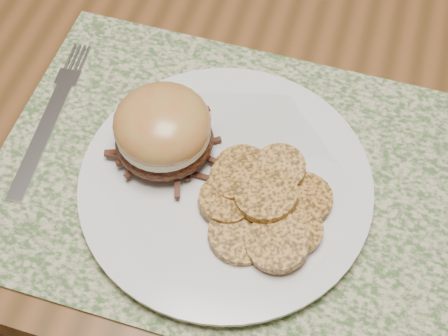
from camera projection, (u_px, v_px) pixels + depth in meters
The scene contains 6 objects.
ground at pixel (377, 290), 1.33m from camera, with size 3.50×3.50×0.00m, color #57341E.
placemat at pixel (227, 177), 0.60m from camera, with size 0.45×0.33×0.00m, color #3E5B2F.
dinner_plate at pixel (226, 185), 0.59m from camera, with size 0.26×0.26×0.02m, color silver.
pork_sandwich at pixel (163, 131), 0.57m from camera, with size 0.12×0.12×0.07m.
roasted_potatoes at pixel (263, 202), 0.56m from camera, with size 0.13×0.15×0.03m.
fork at pixel (52, 116), 0.64m from camera, with size 0.04×0.20×0.00m.
Camera 1 is at (-0.17, -0.56, 1.27)m, focal length 50.00 mm.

